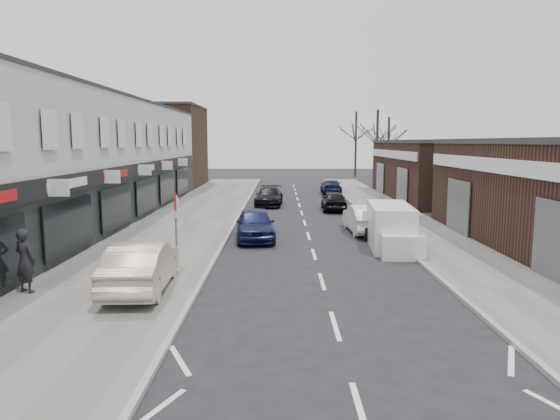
{
  "coord_description": "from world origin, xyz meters",
  "views": [
    {
      "loc": [
        -1.36,
        -5.98,
        4.57
      ],
      "look_at": [
        -1.38,
        8.4,
        2.6
      ],
      "focal_mm": 32.0,
      "sensor_mm": 36.0,
      "label": 1
    }
  ],
  "objects_px": {
    "sedan_on_pavement": "(142,266)",
    "parked_car_right_a": "(364,219)",
    "parked_car_left_b": "(269,196)",
    "white_van": "(391,228)",
    "warning_sign": "(176,207)",
    "parked_car_right_b": "(334,201)",
    "parked_car_right_c": "(331,187)",
    "pedestrian": "(25,261)",
    "parked_car_left_a": "(255,224)"
  },
  "relations": [
    {
      "from": "sedan_on_pavement",
      "to": "parked_car_right_a",
      "type": "xyz_separation_m",
      "value": [
        8.43,
        10.27,
        -0.15
      ]
    },
    {
      "from": "parked_car_left_b",
      "to": "parked_car_right_a",
      "type": "height_order",
      "value": "parked_car_right_a"
    },
    {
      "from": "white_van",
      "to": "parked_car_right_a",
      "type": "xyz_separation_m",
      "value": [
        -0.54,
        3.71,
        -0.17
      ]
    },
    {
      "from": "warning_sign",
      "to": "parked_car_right_b",
      "type": "relative_size",
      "value": 0.69
    },
    {
      "from": "parked_car_right_b",
      "to": "white_van",
      "type": "bearing_deg",
      "value": 97.44
    },
    {
      "from": "warning_sign",
      "to": "parked_car_right_c",
      "type": "bearing_deg",
      "value": 72.43
    },
    {
      "from": "warning_sign",
      "to": "parked_car_left_b",
      "type": "height_order",
      "value": "warning_sign"
    },
    {
      "from": "parked_car_right_a",
      "to": "warning_sign",
      "type": "bearing_deg",
      "value": 38.58
    },
    {
      "from": "warning_sign",
      "to": "pedestrian",
      "type": "height_order",
      "value": "warning_sign"
    },
    {
      "from": "warning_sign",
      "to": "parked_car_right_b",
      "type": "xyz_separation_m",
      "value": [
        7.36,
        15.13,
        -1.54
      ]
    },
    {
      "from": "sedan_on_pavement",
      "to": "parked_car_right_c",
      "type": "height_order",
      "value": "sedan_on_pavement"
    },
    {
      "from": "pedestrian",
      "to": "parked_car_right_c",
      "type": "relative_size",
      "value": 0.45
    },
    {
      "from": "pedestrian",
      "to": "parked_car_left_b",
      "type": "relative_size",
      "value": 0.42
    },
    {
      "from": "parked_car_left_b",
      "to": "parked_car_right_c",
      "type": "xyz_separation_m",
      "value": [
        5.3,
        8.28,
        -0.05
      ]
    },
    {
      "from": "parked_car_left_b",
      "to": "parked_car_right_b",
      "type": "relative_size",
      "value": 1.17
    },
    {
      "from": "parked_car_left_a",
      "to": "warning_sign",
      "type": "bearing_deg",
      "value": -121.71
    },
    {
      "from": "parked_car_left_b",
      "to": "parked_car_right_a",
      "type": "bearing_deg",
      "value": -61.99
    },
    {
      "from": "white_van",
      "to": "parked_car_right_a",
      "type": "bearing_deg",
      "value": 103.13
    },
    {
      "from": "warning_sign",
      "to": "parked_car_left_b",
      "type": "relative_size",
      "value": 0.59
    },
    {
      "from": "pedestrian",
      "to": "parked_car_right_a",
      "type": "bearing_deg",
      "value": -115.98
    },
    {
      "from": "warning_sign",
      "to": "parked_car_right_b",
      "type": "bearing_deg",
      "value": 64.07
    },
    {
      "from": "warning_sign",
      "to": "parked_car_right_a",
      "type": "xyz_separation_m",
      "value": [
        8.02,
        6.96,
        -1.49
      ]
    },
    {
      "from": "sedan_on_pavement",
      "to": "parked_car_right_b",
      "type": "bearing_deg",
      "value": -115.82
    },
    {
      "from": "sedan_on_pavement",
      "to": "parked_car_left_b",
      "type": "height_order",
      "value": "sedan_on_pavement"
    },
    {
      "from": "white_van",
      "to": "parked_car_left_a",
      "type": "relative_size",
      "value": 1.13
    },
    {
      "from": "pedestrian",
      "to": "parked_car_right_b",
      "type": "height_order",
      "value": "pedestrian"
    },
    {
      "from": "white_van",
      "to": "parked_car_right_b",
      "type": "distance_m",
      "value": 11.95
    },
    {
      "from": "parked_car_left_a",
      "to": "parked_car_right_b",
      "type": "distance_m",
      "value": 11.08
    },
    {
      "from": "white_van",
      "to": "parked_car_right_b",
      "type": "xyz_separation_m",
      "value": [
        -1.2,
        11.88,
        -0.22
      ]
    },
    {
      "from": "sedan_on_pavement",
      "to": "white_van",
      "type": "bearing_deg",
      "value": -146.78
    },
    {
      "from": "pedestrian",
      "to": "parked_car_left_b",
      "type": "xyz_separation_m",
      "value": [
        6.74,
        21.38,
        -0.42
      ]
    },
    {
      "from": "parked_car_right_c",
      "to": "pedestrian",
      "type": "bearing_deg",
      "value": 69.2
    },
    {
      "from": "pedestrian",
      "to": "parked_car_right_b",
      "type": "distance_m",
      "value": 21.78
    },
    {
      "from": "warning_sign",
      "to": "parked_car_left_b",
      "type": "xyz_separation_m",
      "value": [
        2.96,
        17.8,
        -1.54
      ]
    },
    {
      "from": "parked_car_right_a",
      "to": "parked_car_right_c",
      "type": "height_order",
      "value": "parked_car_right_a"
    },
    {
      "from": "parked_car_left_b",
      "to": "pedestrian",
      "type": "bearing_deg",
      "value": -104.5
    },
    {
      "from": "pedestrian",
      "to": "parked_car_left_a",
      "type": "bearing_deg",
      "value": -103.9
    },
    {
      "from": "parked_car_right_b",
      "to": "parked_car_left_b",
      "type": "bearing_deg",
      "value": -29.51
    },
    {
      "from": "warning_sign",
      "to": "white_van",
      "type": "height_order",
      "value": "warning_sign"
    },
    {
      "from": "parked_car_left_a",
      "to": "parked_car_right_b",
      "type": "relative_size",
      "value": 1.11
    },
    {
      "from": "parked_car_right_b",
      "to": "parked_car_right_c",
      "type": "xyz_separation_m",
      "value": [
        0.9,
        10.94,
        -0.05
      ]
    },
    {
      "from": "parked_car_right_c",
      "to": "parked_car_left_b",
      "type": "bearing_deg",
      "value": 58.67
    },
    {
      "from": "sedan_on_pavement",
      "to": "parked_car_left_b",
      "type": "xyz_separation_m",
      "value": [
        3.37,
        21.11,
        -0.2
      ]
    },
    {
      "from": "parked_car_left_b",
      "to": "parked_car_right_c",
      "type": "height_order",
      "value": "parked_car_left_b"
    },
    {
      "from": "sedan_on_pavement",
      "to": "parked_car_right_b",
      "type": "distance_m",
      "value": 20.02
    },
    {
      "from": "white_van",
      "to": "parked_car_right_c",
      "type": "relative_size",
      "value": 1.16
    },
    {
      "from": "white_van",
      "to": "parked_car_left_b",
      "type": "xyz_separation_m",
      "value": [
        -5.6,
        14.55,
        -0.22
      ]
    },
    {
      "from": "sedan_on_pavement",
      "to": "parked_car_left_a",
      "type": "bearing_deg",
      "value": -112.52
    },
    {
      "from": "white_van",
      "to": "parked_car_right_b",
      "type": "height_order",
      "value": "white_van"
    },
    {
      "from": "warning_sign",
      "to": "parked_car_left_a",
      "type": "relative_size",
      "value": 0.62
    }
  ]
}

